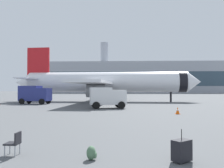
# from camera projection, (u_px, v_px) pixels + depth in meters

# --- Properties ---
(airplane_at_gate) EXTENTS (35.75, 32.23, 10.50)m
(airplane_at_gate) POSITION_uv_depth(u_px,v_px,m) (105.00, 82.00, 43.68)
(airplane_at_gate) COLOR white
(airplane_at_gate) RESTS_ON ground
(service_truck) EXTENTS (5.02, 3.00, 2.90)m
(service_truck) POSITION_uv_depth(u_px,v_px,m) (35.00, 94.00, 36.84)
(service_truck) COLOR navy
(service_truck) RESTS_ON ground
(cargo_van) EXTENTS (4.72, 3.08, 2.60)m
(cargo_van) POSITION_uv_depth(u_px,v_px,m) (107.00, 97.00, 28.56)
(cargo_van) COLOR white
(cargo_van) RESTS_ON ground
(safety_cone_near) EXTENTS (0.44, 0.44, 0.68)m
(safety_cone_near) POSITION_uv_depth(u_px,v_px,m) (178.00, 111.00, 22.15)
(safety_cone_near) COLOR #F2590C
(safety_cone_near) RESTS_ON ground
(rolling_suitcase) EXTENTS (0.75, 0.71, 1.10)m
(rolling_suitcase) POSITION_uv_depth(u_px,v_px,m) (182.00, 150.00, 7.72)
(rolling_suitcase) COLOR black
(rolling_suitcase) RESTS_ON ground
(traveller_backpack) EXTENTS (0.36, 0.40, 0.48)m
(traveller_backpack) POSITION_uv_depth(u_px,v_px,m) (92.00, 153.00, 7.93)
(traveller_backpack) COLOR #476B4C
(traveller_backpack) RESTS_ON ground
(gate_chair) EXTENTS (0.48, 0.48, 0.86)m
(gate_chair) POSITION_uv_depth(u_px,v_px,m) (14.00, 142.00, 8.45)
(gate_chair) COLOR black
(gate_chair) RESTS_ON ground
(terminal_building) EXTENTS (100.95, 23.22, 28.73)m
(terminal_building) POSITION_uv_depth(u_px,v_px,m) (130.00, 78.00, 130.41)
(terminal_building) COLOR #9EA3AD
(terminal_building) RESTS_ON ground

